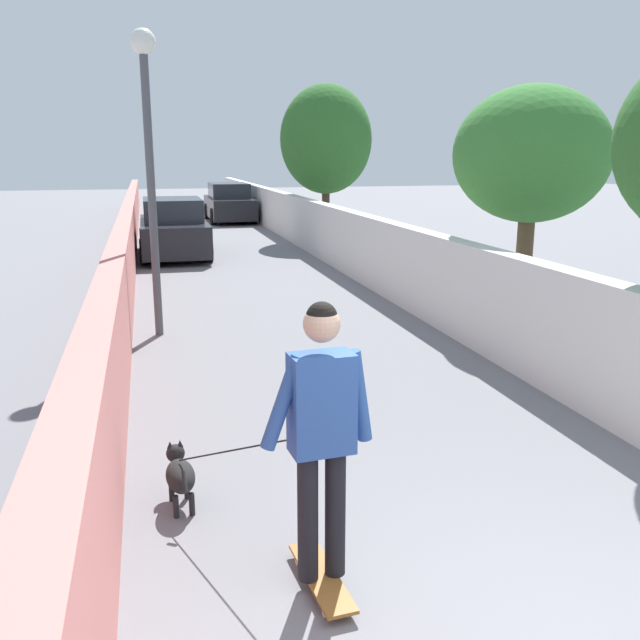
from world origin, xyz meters
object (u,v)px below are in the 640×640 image
skateboard (322,577)px  person_skateboarder (322,421)px  dog (180,474)px  tree_right_near (326,140)px  tree_right_mid (531,155)px  lamp_post (148,132)px  car_far (229,204)px  car_near (173,229)px

skateboard → person_skateboarder: 1.06m
skateboard → dog: size_ratio=0.51×
tree_right_near → dog: 17.58m
tree_right_mid → skateboard: tree_right_mid is taller
lamp_post → skateboard: 7.33m
tree_right_mid → skateboard: (-6.22, 5.02, -2.60)m
dog → lamp_post: bearing=0.5°
tree_right_mid → dog: tree_right_mid is taller
tree_right_mid → car_far: tree_right_mid is taller
lamp_post → car_far: bearing=-10.3°
tree_right_near → person_skateboarder: bearing=165.2°
lamp_post → car_near: bearing=-4.1°
skateboard → dog: (1.27, 0.81, 0.21)m
tree_right_near → car_far: (6.88, 2.29, -2.41)m
tree_right_mid → tree_right_near: bearing=1.7°
skateboard → dog: bearing=32.4°
tree_right_mid → dog: 8.01m
lamp_post → tree_right_near: bearing=-26.6°
person_skateboarder → car_near: bearing=1.0°
skateboard → car_near: size_ratio=0.19×
tree_right_mid → dog: size_ratio=2.36×
car_far → car_near: bearing=164.5°
dog → car_far: bearing=-7.8°
tree_right_mid → lamp_post: bearing=85.7°
car_near → lamp_post: bearing=175.9°
dog → car_near: size_ratio=0.38×
skateboard → tree_right_mid: bearing=-38.9°
tree_right_near → tree_right_mid: (-11.50, -0.34, -0.46)m
person_skateboarder → dog: size_ratio=1.12×
dog → car_far: 23.55m
lamp_post → car_far: size_ratio=1.01×
dog → tree_right_near: bearing=-18.5°
tree_right_mid → person_skateboarder: 8.14m
tree_right_near → car_near: 6.10m
tree_right_near → lamp_post: 12.36m
lamp_post → dog: lamp_post is taller
lamp_post → dog: size_ratio=2.75×
person_skateboarder → dog: (1.27, 0.81, -0.86)m
tree_right_mid → skateboard: bearing=141.1°
person_skateboarder → car_far: size_ratio=0.41×
car_near → skateboard: bearing=-179.0°
lamp_post → person_skateboarder: 6.97m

